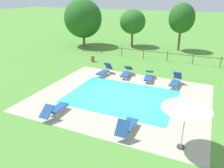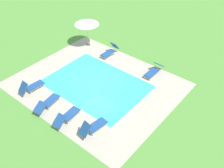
% 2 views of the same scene
% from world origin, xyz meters
% --- Properties ---
extents(ground_plane, '(160.00, 160.00, 0.00)m').
position_xyz_m(ground_plane, '(0.00, 0.00, 0.00)').
color(ground_plane, '#518E38').
extents(pool_deck_paving, '(11.43, 9.49, 0.01)m').
position_xyz_m(pool_deck_paving, '(0.00, 0.00, 0.00)').
color(pool_deck_paving, '#B2A893').
rests_on(pool_deck_paving, ground).
extents(swimming_pool_water, '(7.14, 5.20, 0.01)m').
position_xyz_m(swimming_pool_water, '(0.00, 0.00, 0.01)').
color(swimming_pool_water, '#38C6D1').
rests_on(swimming_pool_water, ground).
extents(pool_coping_rim, '(7.62, 5.68, 0.01)m').
position_xyz_m(pool_coping_rim, '(0.00, 0.00, 0.01)').
color(pool_coping_rim, '#C0B59F').
rests_on(pool_coping_rim, ground).
extents(sun_lounger_north_near_steps, '(0.80, 1.90, 1.00)m').
position_xyz_m(sun_lounger_north_near_steps, '(-2.91, 3.41, 0.40)').
color(sun_lounger_north_near_steps, navy).
rests_on(sun_lounger_north_near_steps, ground).
extents(sun_lounger_north_mid, '(0.94, 2.14, 0.71)m').
position_xyz_m(sun_lounger_north_mid, '(0.89, 3.76, 0.35)').
color(sun_lounger_north_mid, navy).
rests_on(sun_lounger_north_mid, ground).
extents(sun_lounger_north_far, '(0.70, 1.87, 1.00)m').
position_xyz_m(sun_lounger_north_far, '(3.04, 3.42, 0.40)').
color(sun_lounger_north_far, navy).
rests_on(sun_lounger_north_far, ground).
extents(sun_lounger_north_end, '(0.62, 2.00, 0.85)m').
position_xyz_m(sun_lounger_north_end, '(-2.59, -3.74, 0.37)').
color(sun_lounger_north_end, navy).
rests_on(sun_lounger_north_end, ground).
extents(sun_lounger_south_near_corner, '(0.79, 2.06, 0.83)m').
position_xyz_m(sun_lounger_south_near_corner, '(-1.05, 3.79, 0.37)').
color(sun_lounger_south_near_corner, navy).
rests_on(sun_lounger_south_near_corner, ground).
extents(sun_lounger_south_mid, '(0.61, 1.85, 1.00)m').
position_xyz_m(sun_lounger_south_mid, '(1.80, -3.72, 0.40)').
color(sun_lounger_south_mid, navy).
rests_on(sun_lounger_south_mid, ground).
extents(patio_umbrella_open_foreground, '(2.13, 2.13, 2.38)m').
position_xyz_m(patio_umbrella_open_foreground, '(4.46, -3.82, 2.16)').
color(patio_umbrella_open_foreground, '#383838').
rests_on(patio_umbrella_open_foreground, ground).
extents(terracotta_urn_near_fence, '(0.48, 0.48, 0.63)m').
position_xyz_m(terracotta_urn_near_fence, '(-5.77, 6.52, 0.34)').
color(terracotta_urn_near_fence, '#B7663D').
rests_on(terracotta_urn_near_fence, ground).
extents(perimeter_fence, '(20.17, 0.08, 1.05)m').
position_xyz_m(perimeter_fence, '(1.18, 9.75, 0.67)').
color(perimeter_fence, brown).
rests_on(perimeter_fence, ground).
extents(tree_west_mid, '(4.79, 4.79, 5.94)m').
position_xyz_m(tree_west_mid, '(-10.32, 12.54, 3.51)').
color(tree_west_mid, brown).
rests_on(tree_west_mid, ground).
extents(tree_centre, '(3.02, 3.02, 5.54)m').
position_xyz_m(tree_centre, '(1.54, 15.06, 3.80)').
color(tree_centre, brown).
rests_on(tree_centre, ground).
extents(tree_east_mid, '(3.27, 3.27, 4.65)m').
position_xyz_m(tree_east_mid, '(-4.44, 14.94, 3.12)').
color(tree_east_mid, brown).
rests_on(tree_east_mid, ground).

